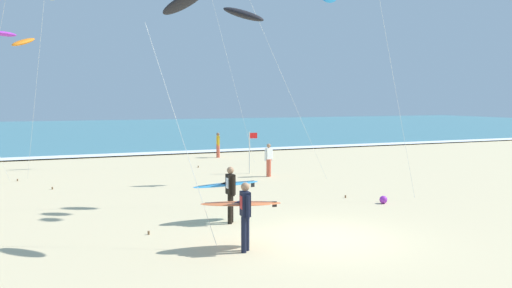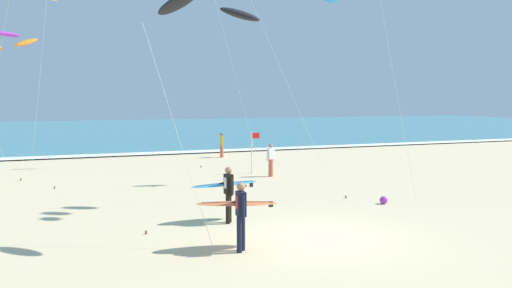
{
  "view_description": "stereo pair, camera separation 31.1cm",
  "coord_description": "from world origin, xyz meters",
  "px_view_note": "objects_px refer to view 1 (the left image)",
  "views": [
    {
      "loc": [
        -7.04,
        -12.08,
        3.71
      ],
      "look_at": [
        0.46,
        5.54,
        2.08
      ],
      "focal_mm": 37.11,
      "sensor_mm": 36.0,
      "label": 1
    },
    {
      "loc": [
        -6.75,
        -12.2,
        3.71
      ],
      "look_at": [
        0.46,
        5.54,
        2.08
      ],
      "focal_mm": 37.11,
      "sensor_mm": 36.0,
      "label": 2
    }
  ],
  "objects_px": {
    "surfer_lead": "(243,208)",
    "bystander_white_top": "(269,160)",
    "bystander_yellow_top": "(218,145)",
    "lifeguard_flag": "(250,148)",
    "kite_arc_amber_distant": "(215,3)",
    "surfer_trailing": "(228,188)",
    "kite_arc_violet_low": "(4,40)",
    "beach_ball": "(383,200)"
  },
  "relations": [
    {
      "from": "surfer_trailing",
      "to": "bystander_yellow_top",
      "type": "xyz_separation_m",
      "value": [
        5.5,
        16.99,
        -0.23
      ]
    },
    {
      "from": "surfer_lead",
      "to": "lifeguard_flag",
      "type": "xyz_separation_m",
      "value": [
        5.3,
        12.38,
        0.22
      ]
    },
    {
      "from": "beach_ball",
      "to": "bystander_white_top",
      "type": "bearing_deg",
      "value": 97.6
    },
    {
      "from": "bystander_yellow_top",
      "to": "beach_ball",
      "type": "xyz_separation_m",
      "value": [
        0.55,
        -16.5,
        -0.67
      ]
    },
    {
      "from": "kite_arc_violet_low",
      "to": "lifeguard_flag",
      "type": "distance_m",
      "value": 12.11
    },
    {
      "from": "surfer_lead",
      "to": "bystander_yellow_top",
      "type": "distance_m",
      "value": 20.85
    },
    {
      "from": "kite_arc_amber_distant",
      "to": "bystander_white_top",
      "type": "distance_m",
      "value": 13.6
    },
    {
      "from": "surfer_lead",
      "to": "kite_arc_violet_low",
      "type": "xyz_separation_m",
      "value": [
        -5.68,
        13.53,
        5.2
      ]
    },
    {
      "from": "surfer_trailing",
      "to": "lifeguard_flag",
      "type": "bearing_deg",
      "value": 63.92
    },
    {
      "from": "surfer_lead",
      "to": "beach_ball",
      "type": "distance_m",
      "value": 7.6
    },
    {
      "from": "bystander_white_top",
      "to": "beach_ball",
      "type": "relative_size",
      "value": 5.68
    },
    {
      "from": "kite_arc_amber_distant",
      "to": "beach_ball",
      "type": "bearing_deg",
      "value": 23.64
    },
    {
      "from": "surfer_trailing",
      "to": "lifeguard_flag",
      "type": "height_order",
      "value": "lifeguard_flag"
    },
    {
      "from": "lifeguard_flag",
      "to": "beach_ball",
      "type": "xyz_separation_m",
      "value": [
        1.43,
        -8.96,
        -1.13
      ]
    },
    {
      "from": "surfer_lead",
      "to": "kite_arc_amber_distant",
      "type": "relative_size",
      "value": 0.34
    },
    {
      "from": "kite_arc_violet_low",
      "to": "kite_arc_amber_distant",
      "type": "relative_size",
      "value": 1.04
    },
    {
      "from": "bystander_yellow_top",
      "to": "lifeguard_flag",
      "type": "bearing_deg",
      "value": -96.64
    },
    {
      "from": "surfer_lead",
      "to": "lifeguard_flag",
      "type": "height_order",
      "value": "lifeguard_flag"
    },
    {
      "from": "surfer_trailing",
      "to": "kite_arc_amber_distant",
      "type": "height_order",
      "value": "kite_arc_amber_distant"
    },
    {
      "from": "bystander_white_top",
      "to": "surfer_lead",
      "type": "bearing_deg",
      "value": -117.3
    },
    {
      "from": "bystander_yellow_top",
      "to": "kite_arc_amber_distant",
      "type": "bearing_deg",
      "value": -109.05
    },
    {
      "from": "bystander_white_top",
      "to": "lifeguard_flag",
      "type": "xyz_separation_m",
      "value": [
        -0.41,
        1.31,
        0.45
      ]
    },
    {
      "from": "bystander_white_top",
      "to": "bystander_yellow_top",
      "type": "xyz_separation_m",
      "value": [
        0.47,
        8.85,
        0.0
      ]
    },
    {
      "from": "kite_arc_violet_low",
      "to": "bystander_yellow_top",
      "type": "bearing_deg",
      "value": 28.31
    },
    {
      "from": "bystander_yellow_top",
      "to": "beach_ball",
      "type": "bearing_deg",
      "value": -88.09
    },
    {
      "from": "bystander_yellow_top",
      "to": "lifeguard_flag",
      "type": "xyz_separation_m",
      "value": [
        -0.88,
        -7.54,
        0.45
      ]
    },
    {
      "from": "kite_arc_violet_low",
      "to": "beach_ball",
      "type": "bearing_deg",
      "value": -39.17
    },
    {
      "from": "beach_ball",
      "to": "kite_arc_amber_distant",
      "type": "bearing_deg",
      "value": -156.36
    },
    {
      "from": "kite_arc_amber_distant",
      "to": "lifeguard_flag",
      "type": "distance_m",
      "value": 14.34
    },
    {
      "from": "surfer_lead",
      "to": "bystander_yellow_top",
      "type": "xyz_separation_m",
      "value": [
        6.18,
        19.92,
        -0.23
      ]
    },
    {
      "from": "surfer_lead",
      "to": "bystander_yellow_top",
      "type": "relative_size",
      "value": 1.34
    },
    {
      "from": "kite_arc_amber_distant",
      "to": "lifeguard_flag",
      "type": "bearing_deg",
      "value": 64.03
    },
    {
      "from": "kite_arc_violet_low",
      "to": "lifeguard_flag",
      "type": "relative_size",
      "value": 3.15
    },
    {
      "from": "lifeguard_flag",
      "to": "beach_ball",
      "type": "bearing_deg",
      "value": -80.96
    },
    {
      "from": "surfer_lead",
      "to": "bystander_white_top",
      "type": "bearing_deg",
      "value": 62.7
    },
    {
      "from": "surfer_lead",
      "to": "bystander_white_top",
      "type": "distance_m",
      "value": 12.45
    },
    {
      "from": "surfer_trailing",
      "to": "bystander_white_top",
      "type": "bearing_deg",
      "value": 58.26
    },
    {
      "from": "kite_arc_violet_low",
      "to": "bystander_yellow_top",
      "type": "height_order",
      "value": "kite_arc_violet_low"
    },
    {
      "from": "kite_arc_violet_low",
      "to": "lifeguard_flag",
      "type": "height_order",
      "value": "kite_arc_violet_low"
    },
    {
      "from": "surfer_lead",
      "to": "bystander_white_top",
      "type": "height_order",
      "value": "surfer_lead"
    },
    {
      "from": "kite_arc_violet_low",
      "to": "beach_ball",
      "type": "height_order",
      "value": "kite_arc_violet_low"
    },
    {
      "from": "surfer_lead",
      "to": "kite_arc_violet_low",
      "type": "relative_size",
      "value": 0.32
    }
  ]
}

